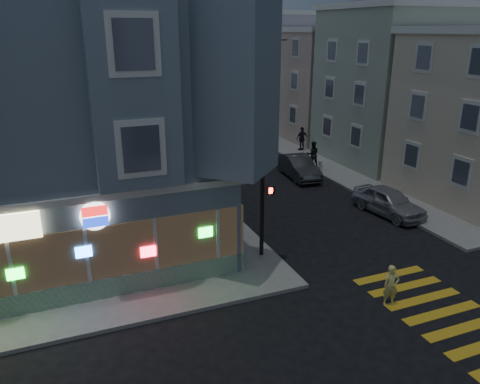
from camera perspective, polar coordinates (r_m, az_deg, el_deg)
ground at (r=15.83m, az=2.28°, el=-17.15°), size 120.00×120.00×0.00m
sidewalk_ne at (r=45.65m, az=17.16°, el=6.64°), size 24.00×42.00×0.15m
corner_building at (r=22.87m, az=-23.62°, el=8.68°), size 14.60×14.60×11.40m
row_house_b at (r=37.31m, az=20.42°, el=11.96°), size 12.00×8.60×10.50m
row_house_c at (r=44.46m, az=12.50°, el=12.71°), size 12.00×8.60×9.00m
row_house_d at (r=52.05m, az=6.88°, el=14.74°), size 12.00×8.60×10.50m
utility_pole at (r=39.84m, az=4.13°, el=12.60°), size 2.20×0.30×9.00m
street_tree_near at (r=45.45m, az=0.97°, el=12.37°), size 3.00×3.00×5.30m
street_tree_far at (r=52.87m, az=-2.49°, el=13.33°), size 3.00×3.00×5.30m
running_child at (r=17.77m, az=17.93°, el=-10.80°), size 0.64×0.51×1.54m
pedestrian_a at (r=33.31m, az=8.85°, el=4.57°), size 1.06×0.93×1.84m
pedestrian_b at (r=38.01m, az=7.56°, el=6.48°), size 1.16×0.62×1.88m
parked_car_a at (r=26.06m, az=17.66°, el=-1.09°), size 2.21×4.46×1.46m
parked_car_b at (r=31.31m, az=7.14°, el=3.06°), size 1.95×4.55×1.46m
parked_car_c at (r=39.24m, az=0.98°, el=6.33°), size 2.06×4.32×1.22m
parked_car_d at (r=43.63m, az=-2.87°, el=7.80°), size 2.83×5.42×1.46m
traffic_signal at (r=18.99m, az=3.01°, el=2.20°), size 0.69×0.61×5.44m
fire_hydrant at (r=32.55m, az=9.76°, el=3.25°), size 0.46×0.26×0.79m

